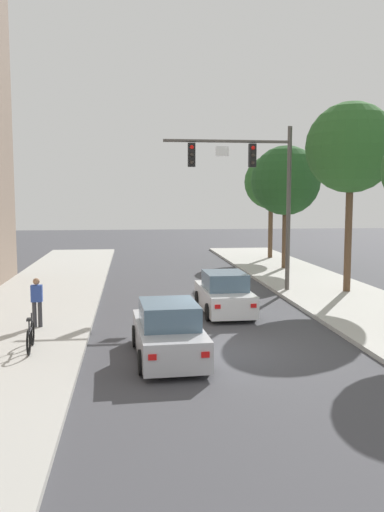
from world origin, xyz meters
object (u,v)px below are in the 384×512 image
at_px(car_following_silver, 168,333).
at_px(street_tree_third, 286,181).
at_px(pedestrian_sidewalk_left_walker, 37,300).
at_px(street_tree_farthest, 271,182).
at_px(street_tree_second, 351,148).
at_px(bicycle_leaning, 31,337).
at_px(traffic_signal_mast, 254,178).
at_px(car_lead_white, 224,294).

distance_m(car_following_silver, street_tree_third, 19.82).
bearing_deg(car_following_silver, pedestrian_sidewalk_left_walker, 139.46).
bearing_deg(street_tree_third, street_tree_farthest, 83.92).
distance_m(pedestrian_sidewalk_left_walker, street_tree_second, 15.13).
bearing_deg(street_tree_second, street_tree_farthest, 89.64).
bearing_deg(bicycle_leaning, street_tree_farthest, 60.17).
xyz_separation_m(bicycle_leaning, street_tree_farthest, (12.78, 22.28, 4.96)).
height_order(traffic_signal_mast, bicycle_leaning, traffic_signal_mast).
relative_size(traffic_signal_mast, street_tree_farthest, 1.03).
height_order(bicycle_leaning, street_tree_third, street_tree_third).
xyz_separation_m(traffic_signal_mast, pedestrian_sidewalk_left_walker, (-8.74, -6.19, -4.25)).
height_order(car_lead_white, car_following_silver, same).
bearing_deg(pedestrian_sidewalk_left_walker, car_following_silver, -40.54).
distance_m(traffic_signal_mast, street_tree_farthest, 13.97).
bearing_deg(bicycle_leaning, car_following_silver, -10.64).
height_order(car_following_silver, street_tree_third, street_tree_third).
height_order(pedestrian_sidewalk_left_walker, street_tree_third, street_tree_third).
distance_m(car_lead_white, car_following_silver, 6.21).
distance_m(car_following_silver, street_tree_second, 13.92).
xyz_separation_m(traffic_signal_mast, car_following_silver, (-4.63, -9.71, -4.59)).
height_order(pedestrian_sidewalk_left_walker, street_tree_farthest, street_tree_farthest).
height_order(bicycle_leaning, street_tree_second, street_tree_second).
xyz_separation_m(bicycle_leaning, street_tree_second, (12.69, 8.25, 6.09)).
relative_size(bicycle_leaning, street_tree_third, 0.24).
xyz_separation_m(traffic_signal_mast, street_tree_second, (4.22, -0.74, 1.32)).
relative_size(pedestrian_sidewalk_left_walker, street_tree_second, 0.19).
bearing_deg(street_tree_second, pedestrian_sidewalk_left_walker, -157.18).
bearing_deg(bicycle_leaning, pedestrian_sidewalk_left_walker, 95.64).
bearing_deg(car_lead_white, street_tree_farthest, 69.78).
bearing_deg(street_tree_farthest, street_tree_third, -96.08).
bearing_deg(car_lead_white, street_tree_second, 27.76).
relative_size(traffic_signal_mast, car_lead_white, 1.76).
distance_m(car_lead_white, street_tree_third, 13.87).
distance_m(car_following_silver, bicycle_leaning, 3.91).
bearing_deg(car_following_silver, car_lead_white, 65.72).
xyz_separation_m(car_following_silver, street_tree_third, (8.34, 17.35, 4.72)).
height_order(car_lead_white, street_tree_third, street_tree_third).
relative_size(pedestrian_sidewalk_left_walker, street_tree_farthest, 0.23).
height_order(car_lead_white, street_tree_farthest, street_tree_farthest).
distance_m(traffic_signal_mast, street_tree_second, 4.49).
relative_size(car_lead_white, street_tree_third, 0.58).
bearing_deg(car_following_silver, street_tree_farthest, 68.76).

